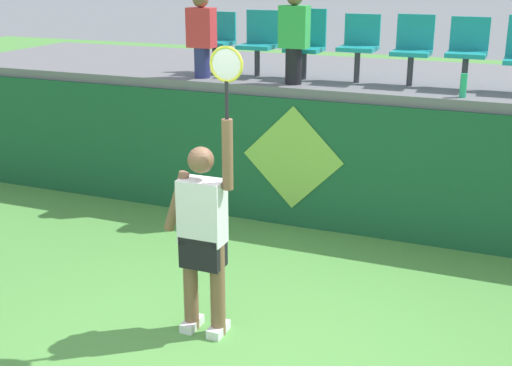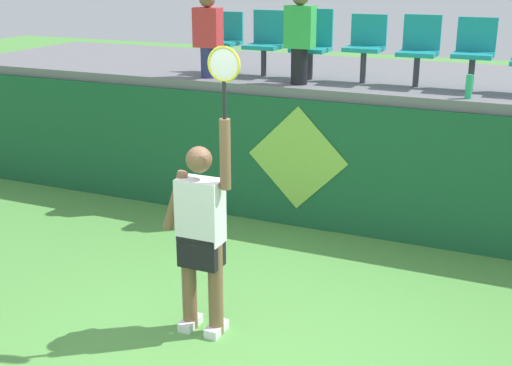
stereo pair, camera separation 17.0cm
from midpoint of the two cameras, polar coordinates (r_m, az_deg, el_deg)
name	(u,v)px [view 1 (the left image)]	position (r m, az deg, el deg)	size (l,w,h in m)	color
ground_plane	(226,364)	(5.72, -3.42, -14.92)	(40.00, 40.00, 0.00)	#519342
court_back_wall	(338,167)	(8.14, 6.28, 1.34)	(12.25, 0.20, 1.58)	#195633
spectator_platform	(370,77)	(9.32, 9.01, 8.73)	(12.25, 3.00, 0.12)	slate
tennis_player	(203,231)	(5.77, -5.28, -4.07)	(0.75, 0.26, 2.50)	white
water_bottle	(463,86)	(7.77, 16.38, 7.84)	(0.08, 0.08, 0.26)	#26B272
stadium_chair_0	(217,38)	(9.18, -3.84, 11.99)	(0.44, 0.42, 0.79)	#38383D
stadium_chair_1	(259,40)	(8.94, -0.27, 11.89)	(0.44, 0.42, 0.82)	#38383D
stadium_chair_2	(306,41)	(8.72, 3.67, 11.75)	(0.44, 0.42, 0.86)	#38383D
stadium_chair_3	(359,43)	(8.51, 8.08, 11.50)	(0.44, 0.42, 0.81)	#38383D
stadium_chair_4	(413,46)	(8.38, 12.43, 11.12)	(0.44, 0.42, 0.82)	#38383D
stadium_chair_5	(467,48)	(8.29, 16.72, 10.74)	(0.44, 0.42, 0.81)	#38383D
spectator_0	(201,33)	(8.77, -5.17, 12.40)	(0.34, 0.20, 1.07)	navy
spectator_1	(294,35)	(8.26, 2.61, 12.31)	(0.34, 0.20, 1.12)	black
wall_signage_mount	(292,226)	(8.46, 2.42, -3.58)	(1.27, 0.01, 1.51)	#195633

